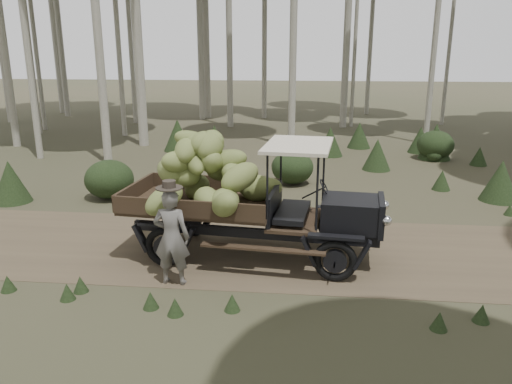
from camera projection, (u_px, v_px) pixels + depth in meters
ground at (326, 252)px, 10.59m from camera, size 120.00×120.00×0.00m
dirt_track at (326, 252)px, 10.59m from camera, size 70.00×4.00×0.01m
banana_truck at (230, 184)px, 10.03m from camera, size 5.40×2.71×2.70m
farmer at (172, 236)px, 8.92m from camera, size 0.67×0.49×1.95m
undergrowth at (283, 189)px, 13.18m from camera, size 24.28×23.82×1.38m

